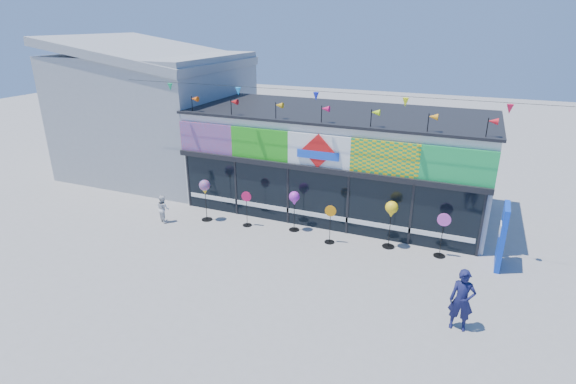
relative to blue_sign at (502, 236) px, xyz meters
The scene contains 12 objects.
ground 7.15m from the blue_sign, 155.44° to the right, with size 80.00×80.00×0.00m, color gray.
kite_shop 7.16m from the blue_sign, 154.94° to the left, with size 16.00×5.70×5.31m.
neighbour_building 17.05m from the blue_sign, 166.10° to the left, with size 8.18×7.20×6.87m.
blue_sign is the anchor object (origin of this frame).
spinner_0 10.77m from the blue_sign, behind, with size 0.43×0.43×1.70m.
spinner_1 9.02m from the blue_sign, behind, with size 0.40×0.36×1.42m.
spinner_2 7.15m from the blue_sign, behind, with size 0.40×0.40×1.58m.
spinner_3 5.62m from the blue_sign, behind, with size 0.41×0.37×1.44m.
spinner_4 3.56m from the blue_sign, behind, with size 0.44×0.44×1.75m.
spinner_5 1.82m from the blue_sign, behind, with size 0.45×0.40×1.59m.
adult_man 4.00m from the blue_sign, 104.45° to the right, with size 0.62×0.41×1.71m, color #141741.
child 12.34m from the blue_sign, behind, with size 0.54×0.31×1.11m, color silver.
Camera 1 is at (5.07, -11.60, 7.56)m, focal length 28.00 mm.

